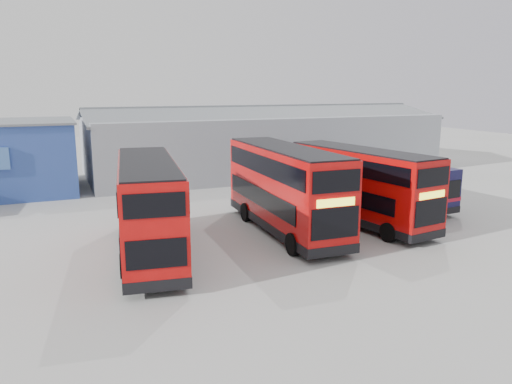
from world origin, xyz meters
The scene contains 6 objects.
ground_plane centered at (0.00, 0.00, 0.00)m, with size 120.00×120.00×0.00m, color #999994.
maintenance_shed centered at (8.00, 20.00, 2.60)m, with size 30.50×12.00×5.89m.
double_decker_left centered at (-5.84, 0.54, 2.14)m, with size 3.83×10.37×4.30m.
double_decker_centre centered at (1.37, 1.61, 2.21)m, with size 2.97×10.61×4.45m.
double_decker_right centered at (5.87, 1.49, 2.07)m, with size 3.71×10.02×4.15m.
single_decker_blue centered at (10.25, 5.26, 1.40)m, with size 3.50×10.61×2.82m.
Camera 1 is at (-9.74, -21.02, 7.39)m, focal length 35.00 mm.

